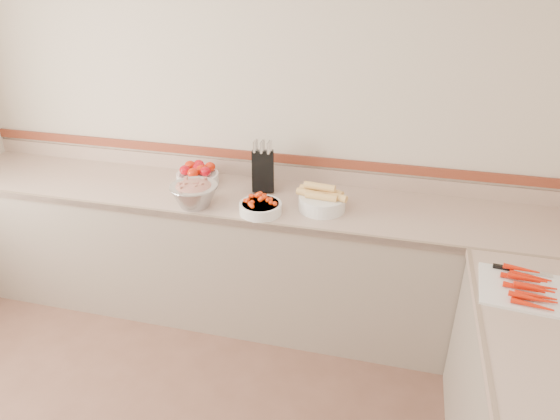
% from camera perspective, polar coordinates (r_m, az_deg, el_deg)
% --- Properties ---
extents(back_wall, '(4.00, 0.00, 4.00)m').
position_cam_1_polar(back_wall, '(3.31, -3.19, 10.34)').
color(back_wall, beige).
rests_on(back_wall, ground_plane).
extents(counter_back, '(4.00, 0.65, 1.08)m').
position_cam_1_polar(counter_back, '(3.39, -4.43, -5.10)').
color(counter_back, tan).
rests_on(counter_back, ground_plane).
extents(knife_block, '(0.18, 0.20, 0.34)m').
position_cam_1_polar(knife_block, '(3.19, -1.97, 4.64)').
color(knife_block, black).
rests_on(knife_block, counter_back).
extents(tomato_bowl, '(0.28, 0.28, 0.14)m').
position_cam_1_polar(tomato_bowl, '(3.34, -9.38, 3.98)').
color(tomato_bowl, white).
rests_on(tomato_bowl, counter_back).
extents(cherry_tomato_bowl, '(0.25, 0.25, 0.14)m').
position_cam_1_polar(cherry_tomato_bowl, '(2.92, -2.21, 0.45)').
color(cherry_tomato_bowl, white).
rests_on(cherry_tomato_bowl, counter_back).
extents(corn_bowl, '(0.31, 0.28, 0.17)m').
position_cam_1_polar(corn_bowl, '(2.97, 4.82, 1.15)').
color(corn_bowl, white).
rests_on(corn_bowl, counter_back).
extents(rhubarb_bowl, '(0.29, 0.29, 0.16)m').
position_cam_1_polar(rhubarb_bowl, '(3.03, -9.79, 1.92)').
color(rhubarb_bowl, '#B2B2BA').
rests_on(rhubarb_bowl, counter_back).
extents(cutting_board, '(0.46, 0.37, 0.06)m').
position_cam_1_polar(cutting_board, '(2.54, 26.63, -8.09)').
color(cutting_board, white).
rests_on(cutting_board, counter_right).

